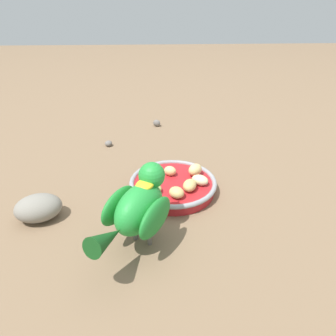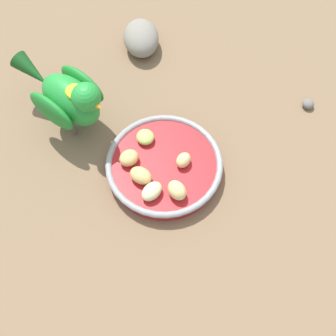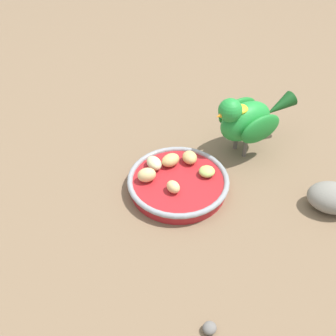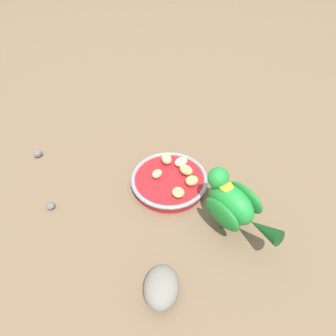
{
  "view_description": "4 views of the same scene",
  "coord_description": "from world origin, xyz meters",
  "px_view_note": "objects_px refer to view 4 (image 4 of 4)",
  "views": [
    {
      "loc": [
        -0.66,
        0.01,
        0.43
      ],
      "look_at": [
        -0.0,
        -0.01,
        0.05
      ],
      "focal_mm": 34.96,
      "sensor_mm": 36.0,
      "label": 1
    },
    {
      "loc": [
        0.04,
        -0.41,
        0.72
      ],
      "look_at": [
        -0.01,
        -0.04,
        0.05
      ],
      "focal_mm": 49.64,
      "sensor_mm": 36.0,
      "label": 2
    },
    {
      "loc": [
        0.55,
        0.25,
        0.62
      ],
      "look_at": [
        -0.02,
        -0.05,
        0.05
      ],
      "focal_mm": 47.36,
      "sensor_mm": 36.0,
      "label": 3
    },
    {
      "loc": [
        -0.22,
        0.51,
        0.63
      ],
      "look_at": [
        -0.01,
        -0.04,
        0.05
      ],
      "focal_mm": 34.1,
      "sensor_mm": 36.0,
      "label": 4
    }
  ],
  "objects_px": {
    "apple_piece_1": "(166,159)",
    "parrot": "(232,203)",
    "apple_piece_0": "(192,181)",
    "apple_piece_3": "(157,174)",
    "pebble_1": "(50,206)",
    "feeding_bowl": "(169,181)",
    "apple_piece_5": "(181,162)",
    "apple_piece_4": "(178,192)",
    "pebble_0": "(38,154)",
    "rock_large": "(161,287)",
    "apple_piece_2": "(186,170)"
  },
  "relations": [
    {
      "from": "apple_piece_1",
      "to": "parrot",
      "type": "bearing_deg",
      "value": 148.48
    },
    {
      "from": "apple_piece_0",
      "to": "parrot",
      "type": "distance_m",
      "value": 0.15
    },
    {
      "from": "apple_piece_3",
      "to": "pebble_1",
      "type": "xyz_separation_m",
      "value": [
        0.22,
        0.17,
        -0.03
      ]
    },
    {
      "from": "feeding_bowl",
      "to": "apple_piece_5",
      "type": "bearing_deg",
      "value": -100.42
    },
    {
      "from": "apple_piece_1",
      "to": "apple_piece_3",
      "type": "xyz_separation_m",
      "value": [
        0.0,
        0.06,
        -0.0
      ]
    },
    {
      "from": "apple_piece_4",
      "to": "pebble_0",
      "type": "distance_m",
      "value": 0.44
    },
    {
      "from": "pebble_0",
      "to": "parrot",
      "type": "bearing_deg",
      "value": 176.12
    },
    {
      "from": "apple_piece_4",
      "to": "apple_piece_3",
      "type": "bearing_deg",
      "value": -27.58
    },
    {
      "from": "feeding_bowl",
      "to": "pebble_1",
      "type": "bearing_deg",
      "value": 35.63
    },
    {
      "from": "apple_piece_3",
      "to": "parrot",
      "type": "relative_size",
      "value": 0.15
    },
    {
      "from": "apple_piece_4",
      "to": "pebble_0",
      "type": "relative_size",
      "value": 1.28
    },
    {
      "from": "apple_piece_1",
      "to": "apple_piece_4",
      "type": "height_order",
      "value": "apple_piece_1"
    },
    {
      "from": "parrot",
      "to": "rock_large",
      "type": "distance_m",
      "value": 0.23
    },
    {
      "from": "rock_large",
      "to": "apple_piece_5",
      "type": "bearing_deg",
      "value": -76.95
    },
    {
      "from": "apple_piece_1",
      "to": "parrot",
      "type": "xyz_separation_m",
      "value": [
        -0.2,
        0.13,
        0.05
      ]
    },
    {
      "from": "apple_piece_5",
      "to": "parrot",
      "type": "distance_m",
      "value": 0.22
    },
    {
      "from": "apple_piece_2",
      "to": "apple_piece_4",
      "type": "distance_m",
      "value": 0.08
    },
    {
      "from": "apple_piece_1",
      "to": "apple_piece_2",
      "type": "distance_m",
      "value": 0.07
    },
    {
      "from": "feeding_bowl",
      "to": "pebble_1",
      "type": "distance_m",
      "value": 0.31
    },
    {
      "from": "apple_piece_1",
      "to": "rock_large",
      "type": "xyz_separation_m",
      "value": [
        -0.12,
        0.33,
        -0.01
      ]
    },
    {
      "from": "apple_piece_1",
      "to": "parrot",
      "type": "height_order",
      "value": "parrot"
    },
    {
      "from": "apple_piece_3",
      "to": "rock_large",
      "type": "bearing_deg",
      "value": 114.01
    },
    {
      "from": "apple_piece_1",
      "to": "pebble_0",
      "type": "height_order",
      "value": "apple_piece_1"
    },
    {
      "from": "apple_piece_3",
      "to": "parrot",
      "type": "distance_m",
      "value": 0.22
    },
    {
      "from": "parrot",
      "to": "pebble_1",
      "type": "bearing_deg",
      "value": 44.36
    },
    {
      "from": "apple_piece_2",
      "to": "apple_piece_4",
      "type": "bearing_deg",
      "value": 94.6
    },
    {
      "from": "apple_piece_5",
      "to": "pebble_1",
      "type": "bearing_deg",
      "value": 42.59
    },
    {
      "from": "parrot",
      "to": "pebble_0",
      "type": "distance_m",
      "value": 0.58
    },
    {
      "from": "apple_piece_0",
      "to": "apple_piece_2",
      "type": "distance_m",
      "value": 0.04
    },
    {
      "from": "apple_piece_2",
      "to": "apple_piece_5",
      "type": "relative_size",
      "value": 1.0
    },
    {
      "from": "feeding_bowl",
      "to": "apple_piece_0",
      "type": "height_order",
      "value": "apple_piece_0"
    },
    {
      "from": "apple_piece_2",
      "to": "parrot",
      "type": "xyz_separation_m",
      "value": [
        -0.14,
        0.11,
        0.05
      ]
    },
    {
      "from": "feeding_bowl",
      "to": "pebble_0",
      "type": "bearing_deg",
      "value": 4.74
    },
    {
      "from": "apple_piece_5",
      "to": "feeding_bowl",
      "type": "bearing_deg",
      "value": 79.58
    },
    {
      "from": "rock_large",
      "to": "pebble_1",
      "type": "relative_size",
      "value": 4.29
    },
    {
      "from": "rock_large",
      "to": "pebble_0",
      "type": "bearing_deg",
      "value": -26.99
    },
    {
      "from": "apple_piece_2",
      "to": "rock_large",
      "type": "xyz_separation_m",
      "value": [
        -0.06,
        0.31,
        -0.01
      ]
    },
    {
      "from": "apple_piece_2",
      "to": "pebble_1",
      "type": "height_order",
      "value": "apple_piece_2"
    },
    {
      "from": "feeding_bowl",
      "to": "apple_piece_4",
      "type": "xyz_separation_m",
      "value": [
        -0.04,
        0.04,
        0.02
      ]
    },
    {
      "from": "feeding_bowl",
      "to": "apple_piece_1",
      "type": "xyz_separation_m",
      "value": [
        0.03,
        -0.05,
        0.02
      ]
    },
    {
      "from": "apple_piece_3",
      "to": "pebble_1",
      "type": "height_order",
      "value": "apple_piece_3"
    },
    {
      "from": "apple_piece_1",
      "to": "rock_large",
      "type": "distance_m",
      "value": 0.35
    },
    {
      "from": "feeding_bowl",
      "to": "apple_piece_1",
      "type": "height_order",
      "value": "apple_piece_1"
    },
    {
      "from": "feeding_bowl",
      "to": "rock_large",
      "type": "relative_size",
      "value": 2.15
    },
    {
      "from": "pebble_0",
      "to": "pebble_1",
      "type": "relative_size",
      "value": 1.15
    },
    {
      "from": "parrot",
      "to": "pebble_0",
      "type": "relative_size",
      "value": 7.76
    },
    {
      "from": "apple_piece_0",
      "to": "apple_piece_3",
      "type": "distance_m",
      "value": 0.09
    },
    {
      "from": "pebble_0",
      "to": "apple_piece_5",
      "type": "bearing_deg",
      "value": -167.06
    },
    {
      "from": "feeding_bowl",
      "to": "apple_piece_3",
      "type": "distance_m",
      "value": 0.04
    },
    {
      "from": "apple_piece_0",
      "to": "apple_piece_4",
      "type": "bearing_deg",
      "value": 67.43
    }
  ]
}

